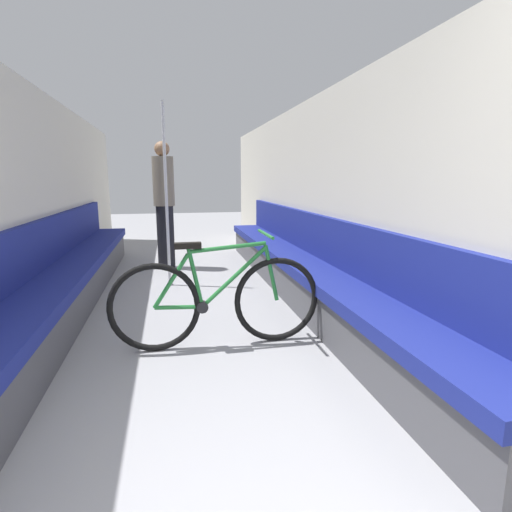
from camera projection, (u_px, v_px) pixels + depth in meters
wall_left at (22, 201)px, 3.59m from camera, size 0.10×10.24×2.20m
wall_right at (331, 198)px, 4.21m from camera, size 0.10×10.24×2.20m
bench_seat_row_left at (65, 283)px, 3.91m from camera, size 0.48×6.08×0.92m
bench_seat_row_right at (302, 271)px, 4.41m from camera, size 0.48×6.08×0.92m
bicycle at (217, 301)px, 3.11m from camera, size 1.65×0.46×0.90m
grab_pole_near at (166, 199)px, 4.77m from camera, size 0.08×0.08×2.18m
passenger_standing at (164, 204)px, 5.74m from camera, size 0.30×0.30×1.82m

